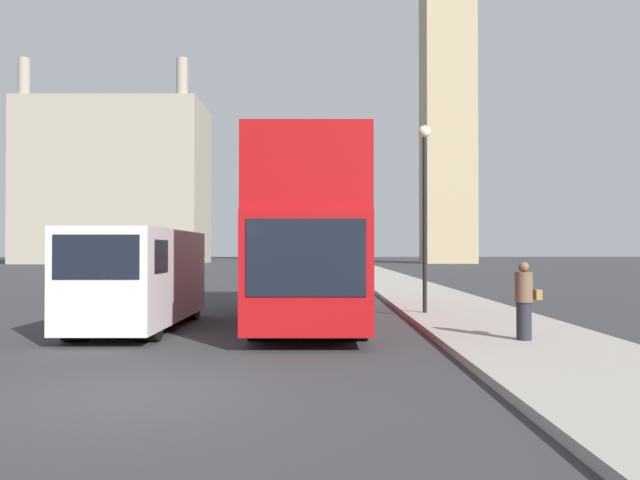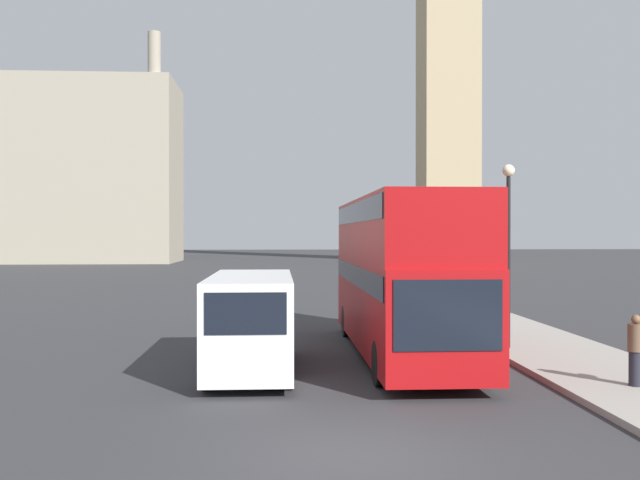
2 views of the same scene
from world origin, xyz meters
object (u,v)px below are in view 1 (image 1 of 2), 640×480
clock_tower (449,4)px  white_van (142,276)px  pedestrian (527,301)px  red_double_decker_bus (313,230)px  street_lamp (427,188)px

clock_tower → white_van: clock_tower is taller
white_van → pedestrian: 8.92m
clock_tower → red_double_decker_bus: bearing=-104.6°
white_van → pedestrian: size_ratio=3.91×
clock_tower → street_lamp: 77.91m
pedestrian → clock_tower: bearing=79.5°
clock_tower → pedestrian: clock_tower is taller
red_double_decker_bus → street_lamp: bearing=7.4°
red_double_decker_bus → street_lamp: 3.50m
street_lamp → red_double_decker_bus: bearing=-172.6°
white_van → red_double_decker_bus: bearing=27.8°
street_lamp → clock_tower: bearing=77.9°
clock_tower → street_lamp: bearing=-102.1°
red_double_decker_bus → pedestrian: 6.75m
pedestrian → street_lamp: (-1.08, 5.36, 2.77)m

